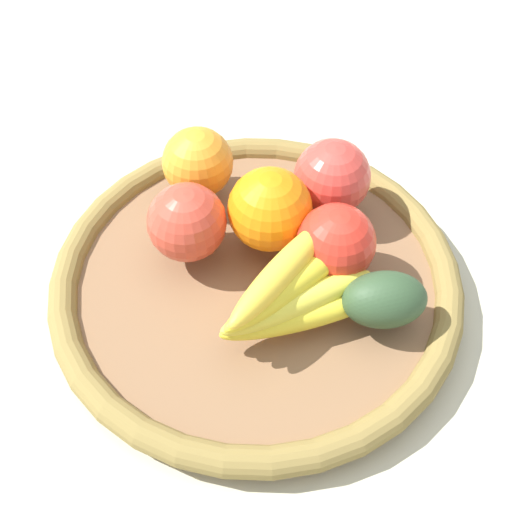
{
  "coord_description": "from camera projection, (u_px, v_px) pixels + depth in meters",
  "views": [
    {
      "loc": [
        0.3,
        0.26,
        0.55
      ],
      "look_at": [
        0.0,
        0.0,
        0.06
      ],
      "focal_mm": 46.08,
      "sensor_mm": 36.0,
      "label": 1
    }
  ],
  "objects": [
    {
      "name": "ground_plane",
      "position": [
        256.0,
        292.0,
        0.68
      ],
      "size": [
        2.4,
        2.4,
        0.0
      ],
      "primitive_type": "plane",
      "color": "#BBB79D",
      "rests_on": "ground"
    },
    {
      "name": "basket",
      "position": [
        256.0,
        281.0,
        0.66
      ],
      "size": [
        0.41,
        0.41,
        0.04
      ],
      "color": "brown",
      "rests_on": "ground_plane"
    },
    {
      "name": "apple_1",
      "position": [
        187.0,
        222.0,
        0.63
      ],
      "size": [
        0.11,
        0.11,
        0.08
      ],
      "primitive_type": "sphere",
      "rotation": [
        0.0,
        0.0,
        3.64
      ],
      "color": "#C9412F",
      "rests_on": "basket"
    },
    {
      "name": "apple_0",
      "position": [
        336.0,
        243.0,
        0.62
      ],
      "size": [
        0.1,
        0.1,
        0.08
      ],
      "primitive_type": "sphere",
      "rotation": [
        0.0,
        0.0,
        5.08
      ],
      "color": "red",
      "rests_on": "basket"
    },
    {
      "name": "orange_0",
      "position": [
        198.0,
        162.0,
        0.69
      ],
      "size": [
        0.09,
        0.09,
        0.08
      ],
      "primitive_type": "sphere",
      "rotation": [
        0.0,
        0.0,
        0.3
      ],
      "color": "orange",
      "rests_on": "basket"
    },
    {
      "name": "banana_bunch",
      "position": [
        293.0,
        293.0,
        0.59
      ],
      "size": [
        0.16,
        0.11,
        0.06
      ],
      "color": "yellow",
      "rests_on": "basket"
    },
    {
      "name": "avocado",
      "position": [
        384.0,
        300.0,
        0.59
      ],
      "size": [
        0.09,
        0.09,
        0.05
      ],
      "primitive_type": "ellipsoid",
      "rotation": [
        0.0,
        0.0,
        5.51
      ],
      "color": "#2E482B",
      "rests_on": "basket"
    },
    {
      "name": "orange_1",
      "position": [
        270.0,
        209.0,
        0.64
      ],
      "size": [
        0.1,
        0.1,
        0.08
      ],
      "primitive_type": "sphere",
      "rotation": [
        0.0,
        0.0,
        1.78
      ],
      "color": "orange",
      "rests_on": "basket"
    },
    {
      "name": "apple_2",
      "position": [
        328.0,
        175.0,
        0.67
      ],
      "size": [
        0.09,
        0.09,
        0.08
      ],
      "primitive_type": "sphere",
      "rotation": [
        0.0,
        0.0,
        3.22
      ],
      "color": "#D13E35",
      "rests_on": "basket"
    }
  ]
}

